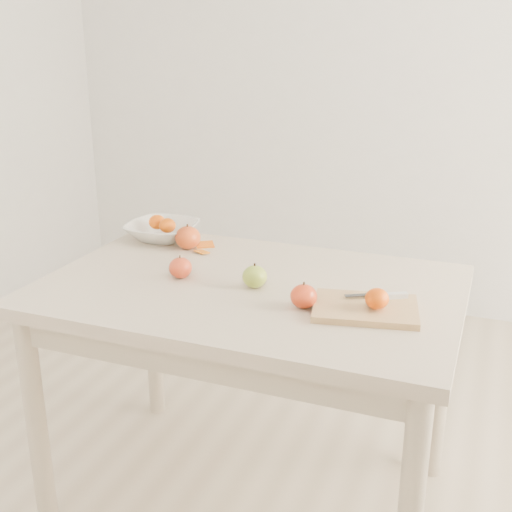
% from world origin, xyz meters
% --- Properties ---
extents(ground, '(3.50, 3.50, 0.00)m').
position_xyz_m(ground, '(0.00, 0.00, 0.00)').
color(ground, '#C6B293').
rests_on(ground, ground).
extents(table, '(1.20, 0.80, 0.75)m').
position_xyz_m(table, '(0.00, 0.00, 0.65)').
color(table, '#C9B298').
rests_on(table, ground).
extents(cutting_board, '(0.30, 0.24, 0.02)m').
position_xyz_m(cutting_board, '(0.36, -0.07, 0.76)').
color(cutting_board, tan).
rests_on(cutting_board, table).
extents(board_tangerine, '(0.06, 0.06, 0.05)m').
position_xyz_m(board_tangerine, '(0.39, -0.08, 0.80)').
color(board_tangerine, '#CC5207').
rests_on(board_tangerine, cutting_board).
extents(fruit_bowl, '(0.24, 0.24, 0.06)m').
position_xyz_m(fruit_bowl, '(-0.45, 0.29, 0.78)').
color(fruit_bowl, silver).
rests_on(fruit_bowl, table).
extents(bowl_tangerine_near, '(0.06, 0.06, 0.05)m').
position_xyz_m(bowl_tangerine_near, '(-0.47, 0.30, 0.81)').
color(bowl_tangerine_near, orange).
rests_on(bowl_tangerine_near, fruit_bowl).
extents(bowl_tangerine_far, '(0.06, 0.06, 0.05)m').
position_xyz_m(bowl_tangerine_far, '(-0.42, 0.28, 0.81)').
color(bowl_tangerine_far, '#D24507').
rests_on(bowl_tangerine_far, fruit_bowl).
extents(orange_peel_a, '(0.07, 0.07, 0.01)m').
position_xyz_m(orange_peel_a, '(-0.27, 0.27, 0.75)').
color(orange_peel_a, '#CA5A0E').
rests_on(orange_peel_a, table).
extents(orange_peel_b, '(0.06, 0.05, 0.01)m').
position_xyz_m(orange_peel_b, '(-0.25, 0.20, 0.75)').
color(orange_peel_b, '#CE660E').
rests_on(orange_peel_b, table).
extents(paring_knife, '(0.16, 0.08, 0.01)m').
position_xyz_m(paring_knife, '(0.40, -0.00, 0.78)').
color(paring_knife, silver).
rests_on(paring_knife, cutting_board).
extents(apple_green, '(0.07, 0.07, 0.06)m').
position_xyz_m(apple_green, '(0.02, -0.02, 0.78)').
color(apple_green, '#648817').
rests_on(apple_green, table).
extents(apple_red_e, '(0.07, 0.07, 0.06)m').
position_xyz_m(apple_red_e, '(0.20, -0.11, 0.78)').
color(apple_red_e, '#A1180A').
rests_on(apple_red_e, table).
extents(apple_red_b, '(0.07, 0.07, 0.06)m').
position_xyz_m(apple_red_b, '(-0.21, -0.03, 0.78)').
color(apple_red_b, '#A20308').
rests_on(apple_red_b, table).
extents(apple_red_a, '(0.09, 0.09, 0.08)m').
position_xyz_m(apple_red_a, '(-0.32, 0.23, 0.79)').
color(apple_red_a, maroon).
rests_on(apple_red_a, table).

